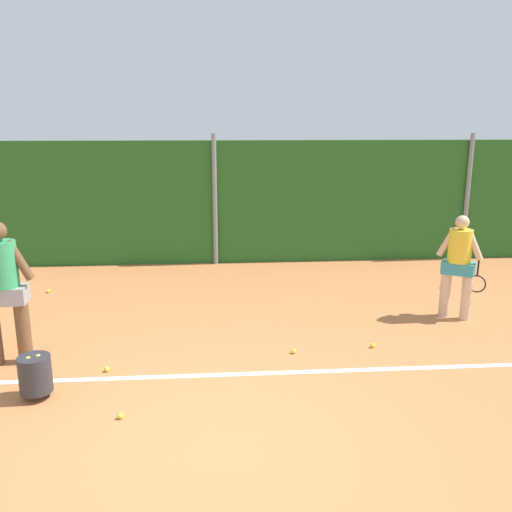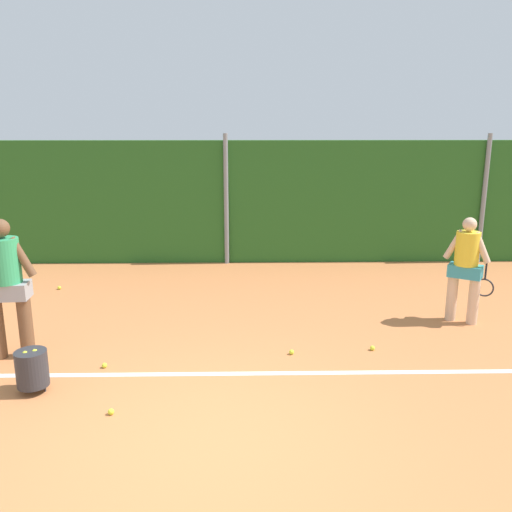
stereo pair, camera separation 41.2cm
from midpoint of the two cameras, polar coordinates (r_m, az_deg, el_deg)
ground_plane at (r=7.35m, az=-2.73°, el=-10.31°), size 29.97×29.97×0.00m
hedge_fence_backdrop at (r=11.82m, az=-2.16°, el=5.73°), size 19.48×0.25×2.67m
fence_post_center at (r=11.64m, az=-2.17°, el=5.97°), size 0.10×0.10×2.82m
fence_post_right at (r=12.83m, az=23.93°, el=5.53°), size 0.10×0.10×2.82m
court_baseline_paint at (r=6.79m, az=-2.87°, el=-12.43°), size 14.24×0.10×0.01m
player_foreground_near at (r=7.49m, az=-23.63°, el=-2.52°), size 0.78×0.40×1.86m
player_midcourt at (r=8.85m, az=22.71°, el=-0.85°), size 0.69×0.50×1.65m
ball_hopper at (r=6.69m, az=-21.10°, el=-11.11°), size 0.36×0.36×0.51m
tennis_ball_0 at (r=7.33m, az=5.44°, el=-10.16°), size 0.07×0.07×0.07m
tennis_ball_1 at (r=6.08m, az=-13.24°, el=-15.86°), size 0.07×0.07×0.07m
tennis_ball_2 at (r=10.62m, az=21.24°, el=-3.37°), size 0.07×0.07×0.07m
tennis_ball_5 at (r=7.14m, az=-14.22°, el=-11.24°), size 0.07×0.07×0.07m
tennis_ball_6 at (r=7.64m, az=13.82°, el=-9.50°), size 0.07×0.07×0.07m
tennis_ball_8 at (r=10.61m, az=-19.17°, el=-3.22°), size 0.07×0.07×0.07m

